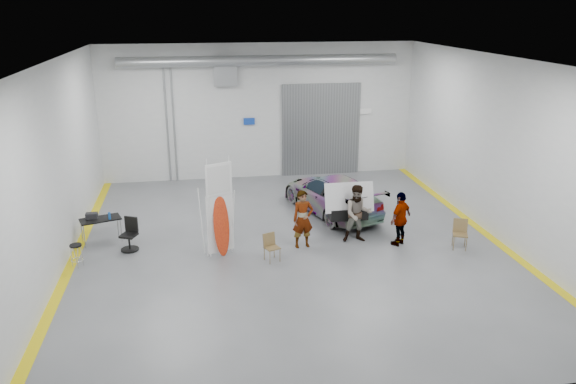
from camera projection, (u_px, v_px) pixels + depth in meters
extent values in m
plane|color=#585A5F|center=(290.00, 245.00, 18.51)|extent=(16.00, 16.00, 0.00)
cube|color=silver|center=(56.00, 167.00, 16.46)|extent=(0.02, 16.00, 6.00)
cube|color=silver|center=(497.00, 148.00, 18.66)|extent=(0.02, 16.00, 6.00)
cube|color=silver|center=(260.00, 112.00, 25.04)|extent=(14.00, 0.02, 6.00)
cube|color=silver|center=(366.00, 270.00, 10.08)|extent=(14.00, 0.02, 6.00)
cube|color=silver|center=(290.00, 59.00, 16.61)|extent=(14.00, 16.00, 0.02)
cube|color=gray|center=(321.00, 130.00, 25.69)|extent=(3.60, 0.12, 4.20)
cube|color=gray|center=(225.00, 72.00, 24.16)|extent=(1.00, 0.50, 1.20)
cylinder|color=gray|center=(261.00, 60.00, 23.75)|extent=(11.90, 0.44, 0.44)
cube|color=#1339A0|center=(249.00, 121.00, 25.02)|extent=(0.50, 0.04, 0.30)
cube|color=white|center=(364.00, 111.00, 25.76)|extent=(0.70, 0.04, 0.25)
cylinder|color=gray|center=(174.00, 126.00, 24.53)|extent=(0.08, 0.08, 5.00)
cylinder|color=gray|center=(167.00, 126.00, 24.48)|extent=(0.08, 0.08, 5.00)
cube|color=#D4BF0B|center=(73.00, 260.00, 17.43)|extent=(0.30, 16.00, 0.01)
cube|color=#D4BF0B|center=(483.00, 232.00, 19.59)|extent=(0.30, 16.00, 0.01)
imported|color=white|center=(332.00, 194.00, 21.26)|extent=(3.40, 5.35, 1.44)
imported|color=#9C7C55|center=(303.00, 219.00, 18.10)|extent=(0.76, 0.55, 1.93)
imported|color=#45697F|center=(358.00, 214.00, 18.52)|extent=(1.01, 0.80, 1.96)
imported|color=#9C5E34|center=(401.00, 219.00, 18.29)|extent=(1.11, 0.99, 1.83)
cube|color=white|center=(218.00, 224.00, 17.47)|extent=(0.85, 0.38, 1.91)
ellipsoid|color=#EF4C14|center=(218.00, 226.00, 17.41)|extent=(0.59, 0.44, 2.02)
cube|color=white|center=(216.00, 180.00, 16.99)|extent=(0.82, 0.37, 1.01)
cylinder|color=white|center=(205.00, 208.00, 17.24)|extent=(0.03, 0.03, 3.19)
cylinder|color=white|center=(229.00, 207.00, 17.36)|extent=(0.03, 0.03, 3.19)
cube|color=brown|center=(272.00, 248.00, 17.24)|extent=(0.53, 0.52, 0.04)
cube|color=brown|center=(271.00, 239.00, 17.34)|extent=(0.41, 0.23, 0.39)
cube|color=brown|center=(460.00, 235.00, 18.11)|extent=(0.58, 0.57, 0.04)
cube|color=brown|center=(458.00, 225.00, 18.22)|extent=(0.46, 0.25, 0.43)
cylinder|color=black|center=(75.00, 245.00, 16.78)|extent=(0.35, 0.35, 0.05)
torus|color=silver|center=(77.00, 260.00, 16.93)|extent=(0.37, 0.37, 0.02)
cylinder|color=gray|center=(82.00, 235.00, 18.35)|extent=(0.03, 0.03, 0.77)
cylinder|color=gray|center=(119.00, 232.00, 18.54)|extent=(0.03, 0.03, 0.77)
cylinder|color=gray|center=(84.00, 229.00, 18.85)|extent=(0.03, 0.03, 0.77)
cylinder|color=gray|center=(121.00, 226.00, 19.04)|extent=(0.03, 0.03, 0.77)
cube|color=black|center=(100.00, 219.00, 18.57)|extent=(1.42, 1.02, 0.04)
cylinder|color=#1B55A6|center=(109.00, 216.00, 18.47)|extent=(0.09, 0.09, 0.24)
cube|color=black|center=(92.00, 216.00, 18.54)|extent=(0.38, 0.24, 0.19)
cylinder|color=black|center=(130.00, 249.00, 18.10)|extent=(0.57, 0.57, 0.04)
cylinder|color=black|center=(129.00, 242.00, 18.02)|extent=(0.06, 0.06, 0.49)
cube|color=black|center=(129.00, 235.00, 17.95)|extent=(0.62, 0.62, 0.07)
cube|color=black|center=(129.00, 224.00, 18.06)|extent=(0.43, 0.24, 0.51)
cube|color=silver|center=(348.00, 194.00, 18.94)|extent=(1.68, 1.02, 0.04)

